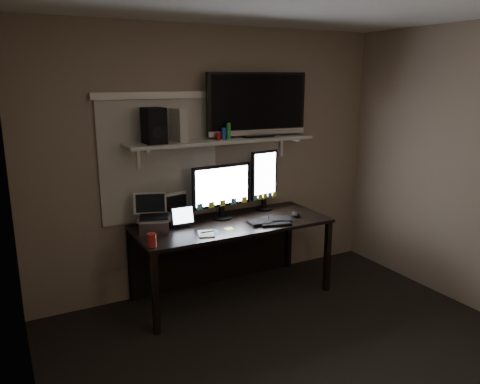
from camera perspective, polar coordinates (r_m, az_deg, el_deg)
floor at (r=3.56m, az=10.32°, el=-21.20°), size 3.60×3.60×0.00m
back_wall at (r=4.53m, az=-3.15°, el=3.84°), size 3.60×0.00×3.60m
left_wall at (r=2.39m, az=-24.83°, el=-6.57°), size 0.00×3.60×3.60m
window_blinds at (r=4.31m, az=-9.73°, el=3.83°), size 1.10×0.02×1.10m
desk at (r=4.49m, az=-1.67°, el=-5.45°), size 1.80×0.75×0.73m
wall_shelf at (r=4.34m, az=-2.21°, el=6.29°), size 1.80×0.35×0.03m
monitor_landscape at (r=4.38m, az=-2.26°, el=0.08°), size 0.61×0.11×0.53m
monitor_portrait at (r=4.68m, az=2.96°, el=1.48°), size 0.31×0.10×0.61m
keyboard at (r=4.33m, az=3.67°, el=-3.54°), size 0.45×0.27×0.03m
mouse at (r=4.53m, az=6.76°, el=-2.72°), size 0.11×0.13×0.04m
notepad at (r=4.01m, az=-4.14°, el=-5.11°), size 0.18×0.22×0.01m
tablet at (r=4.20m, az=-7.05°, el=-2.98°), size 0.22×0.10×0.20m
file_sorter at (r=4.33m, az=-8.09°, el=-1.92°), size 0.23×0.14×0.28m
laptop at (r=4.08m, az=-10.46°, el=-2.67°), size 0.34×0.31×0.32m
cup at (r=3.77m, az=-10.73°, el=-5.78°), size 0.08×0.08×0.11m
sticky_notes at (r=4.13m, az=-2.62°, el=-4.55°), size 0.36×0.29×0.00m
tv at (r=4.49m, az=2.07°, el=10.56°), size 1.01×0.25×0.60m
game_console at (r=4.19m, az=-7.43°, el=8.09°), size 0.08×0.24×0.29m
speaker at (r=4.07m, az=-10.47°, el=7.95°), size 0.18×0.21×0.31m
bottles at (r=4.29m, az=-2.00°, el=7.44°), size 0.25×0.11×0.16m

